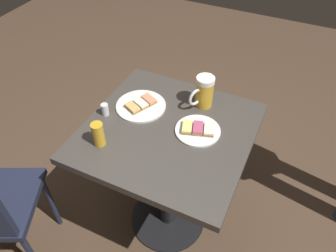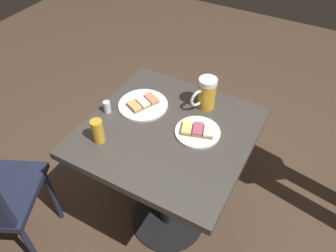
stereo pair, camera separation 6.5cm
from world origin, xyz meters
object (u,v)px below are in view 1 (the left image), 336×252
object	(u,v)px
beer_mug	(204,92)
beer_glass_small	(98,134)
plate_far	(141,105)
plate_near	(198,130)
salt_shaker	(105,109)

from	to	relation	value
beer_mug	beer_glass_small	distance (m)	0.53
beer_mug	plate_far	bearing A→B (deg)	118.19
beer_glass_small	plate_near	bearing A→B (deg)	-54.93
beer_mug	beer_glass_small	size ratio (longest dim) A/B	1.40
beer_mug	beer_glass_small	xyz separation A→B (m)	(-0.43, 0.30, -0.02)
beer_glass_small	salt_shaker	bearing A→B (deg)	25.83
plate_far	salt_shaker	xyz separation A→B (m)	(-0.12, 0.12, 0.02)
plate_far	beer_mug	xyz separation A→B (m)	(0.14, -0.26, 0.07)
beer_mug	salt_shaker	xyz separation A→B (m)	(-0.26, 0.39, -0.05)
beer_mug	salt_shaker	distance (m)	0.47
salt_shaker	plate_near	bearing A→B (deg)	-79.82
plate_near	salt_shaker	size ratio (longest dim) A/B	3.41
salt_shaker	plate_far	bearing A→B (deg)	-46.07
plate_near	plate_far	size ratio (longest dim) A/B	0.84
plate_near	plate_far	bearing A→B (deg)	82.46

